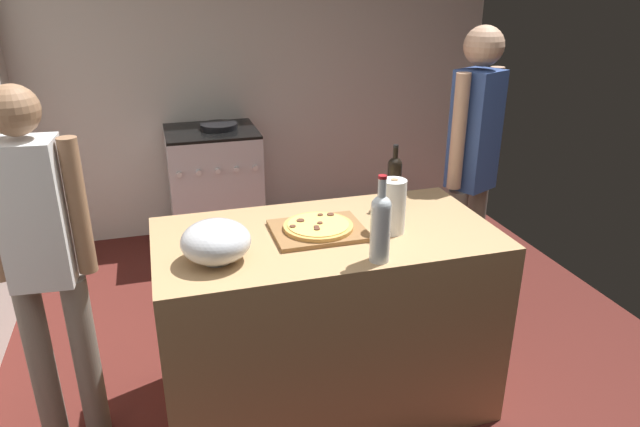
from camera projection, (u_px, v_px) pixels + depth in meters
name	position (u px, v px, depth m)	size (l,w,h in m)	color
ground_plane	(298.00, 312.00, 3.63)	(3.96, 3.52, 0.02)	#511E19
kitchen_wall_rear	(248.00, 66.00, 4.47)	(3.96, 0.10, 2.60)	beige
counter	(326.00, 320.00, 2.71)	(1.50, 0.78, 0.90)	tan
cutting_board	(318.00, 231.00, 2.53)	(0.40, 0.32, 0.02)	olive
pizza	(318.00, 226.00, 2.53)	(0.31, 0.31, 0.03)	tan
mixing_bowl	(216.00, 242.00, 2.25)	(0.28, 0.28, 0.17)	#B2B2B7
paper_towel_roll	(393.00, 206.00, 2.50)	(0.11, 0.11, 0.24)	white
wine_bottle_dark	(381.00, 225.00, 2.23)	(0.08, 0.08, 0.36)	silver
wine_bottle_green	(394.00, 180.00, 2.77)	(0.07, 0.07, 0.31)	black
stove	(215.00, 189.00, 4.34)	(0.65, 0.61, 0.96)	#B7B7BC
person_in_stripes	(42.00, 253.00, 2.31)	(0.40, 0.22, 1.59)	slate
person_in_red	(472.00, 163.00, 3.17)	(0.35, 0.27, 1.72)	slate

